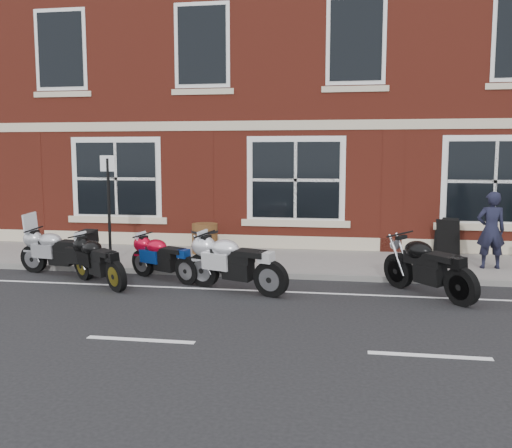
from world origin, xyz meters
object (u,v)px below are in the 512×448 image
at_px(moto_sport_red, 164,257).
at_px(a_board_sign, 447,237).
at_px(barrel_planter, 205,238).
at_px(moto_touring_silver, 58,250).
at_px(moto_naked_black, 428,265).
at_px(moto_sport_black, 99,260).
at_px(moto_sport_silver, 235,261).
at_px(pedestrian_left, 491,230).
at_px(parking_sign, 109,203).

xyz_separation_m(moto_sport_red, a_board_sign, (6.27, 3.35, 0.09)).
relative_size(a_board_sign, barrel_planter, 1.22).
bearing_deg(moto_touring_silver, moto_naked_black, -84.37).
distance_m(moto_touring_silver, moto_naked_black, 7.83).
distance_m(moto_sport_black, moto_naked_black, 6.46).
distance_m(moto_touring_silver, barrel_planter, 3.67).
xyz_separation_m(moto_sport_red, moto_naked_black, (5.32, -0.50, 0.09)).
bearing_deg(moto_naked_black, moto_sport_red, 136.66).
xyz_separation_m(moto_sport_red, barrel_planter, (0.20, 2.67, 0.00)).
bearing_deg(moto_sport_silver, moto_naked_black, -63.30).
bearing_deg(pedestrian_left, moto_sport_silver, 21.95).
xyz_separation_m(pedestrian_left, parking_sign, (-8.46, -1.10, 0.59)).
distance_m(moto_sport_red, parking_sign, 1.97).
distance_m(moto_sport_silver, pedestrian_left, 5.87).
relative_size(moto_sport_red, moto_sport_black, 1.06).
bearing_deg(moto_touring_silver, parking_sign, -50.73).
bearing_deg(moto_naked_black, pedestrian_left, 16.69).
relative_size(moto_sport_red, a_board_sign, 1.87).
bearing_deg(a_board_sign, barrel_planter, -150.01).
bearing_deg(barrel_planter, moto_sport_black, -111.85).
bearing_deg(moto_sport_black, pedestrian_left, -34.32).
height_order(moto_sport_silver, pedestrian_left, pedestrian_left).
relative_size(moto_sport_red, parking_sign, 0.70).
distance_m(moto_sport_red, moto_sport_black, 1.32).
bearing_deg(parking_sign, moto_touring_silver, -148.58).
xyz_separation_m(moto_sport_black, barrel_planter, (1.34, 3.34, -0.02)).
relative_size(moto_sport_silver, barrel_planter, 2.79).
relative_size(moto_touring_silver, moto_sport_silver, 0.96).
xyz_separation_m(a_board_sign, parking_sign, (-7.78, -2.65, 0.97)).
bearing_deg(moto_sport_red, pedestrian_left, -47.36).
distance_m(moto_sport_red, moto_sport_silver, 1.84).
bearing_deg(parking_sign, pedestrian_left, 10.06).
bearing_deg(moto_sport_silver, moto_touring_silver, 100.63).
distance_m(pedestrian_left, barrel_planter, 6.82).
distance_m(moto_sport_red, barrel_planter, 2.68).
bearing_deg(moto_touring_silver, moto_sport_silver, -91.77).
relative_size(moto_sport_silver, parking_sign, 0.86).
bearing_deg(moto_naked_black, moto_touring_silver, 137.17).
bearing_deg(moto_touring_silver, pedestrian_left, -69.66).
height_order(pedestrian_left, barrel_planter, pedestrian_left).
xyz_separation_m(moto_sport_silver, parking_sign, (-3.19, 1.44, 0.98)).
height_order(moto_touring_silver, moto_sport_silver, moto_touring_silver).
relative_size(pedestrian_left, barrel_planter, 2.24).
bearing_deg(moto_sport_black, moto_sport_silver, -52.73).
xyz_separation_m(moto_sport_black, parking_sign, (-0.37, 1.37, 1.04)).
bearing_deg(moto_sport_black, moto_touring_silver, 96.82).
height_order(moto_touring_silver, barrel_planter, moto_touring_silver).
distance_m(moto_touring_silver, moto_sport_red, 2.49).
bearing_deg(pedestrian_left, a_board_sign, -70.26).
xyz_separation_m(pedestrian_left, a_board_sign, (-0.67, 1.55, -0.39)).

